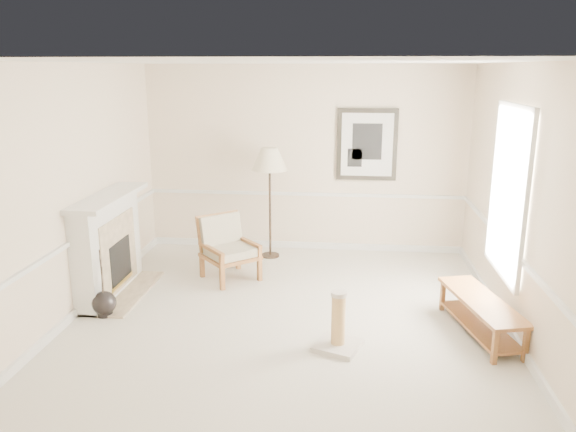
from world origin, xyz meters
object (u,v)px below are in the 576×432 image
object	(u,v)px
floor_lamp	(270,162)
bench	(481,311)
floor_vase	(104,304)
scratching_post	(338,331)
armchair	(226,245)

from	to	relation	value
floor_lamp	bench	xyz separation A→B (m)	(2.64, -2.36, -1.21)
bench	floor_vase	bearing A→B (deg)	179.89
floor_lamp	scratching_post	world-z (taller)	floor_lamp
armchair	floor_lamp	distance (m)	1.46
floor_vase	bench	size ratio (longest dim) A/B	0.56
armchair	scratching_post	xyz separation A→B (m)	(1.58, -1.92, -0.27)
bench	scratching_post	world-z (taller)	scratching_post
floor_lamp	bench	distance (m)	3.74
scratching_post	floor_lamp	bearing A→B (deg)	111.04
floor_vase	scratching_post	xyz separation A→B (m)	(2.75, -0.51, 0.05)
floor_lamp	bench	bearing A→B (deg)	-41.71
floor_vase	bench	xyz separation A→B (m)	(4.30, -0.01, 0.12)
floor_lamp	scratching_post	size ratio (longest dim) A/B	2.69
armchair	floor_lamp	size ratio (longest dim) A/B	0.57
floor_lamp	scratching_post	xyz separation A→B (m)	(1.10, -2.85, -1.28)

